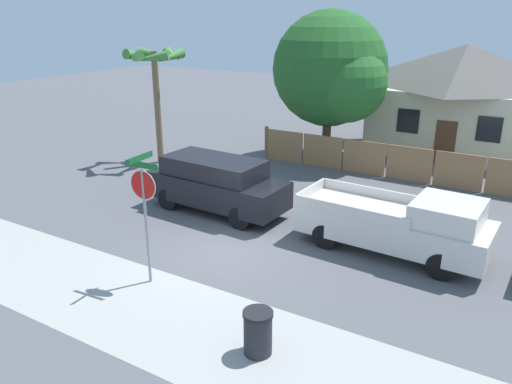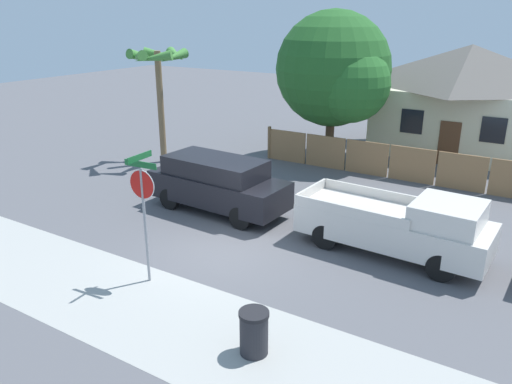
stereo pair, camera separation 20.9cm
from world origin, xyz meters
The scene contains 10 objects.
ground_plane centered at (0.00, 0.00, 0.00)m, with size 80.00×80.00×0.00m, color #56565B.
sidewalk_strip centered at (0.00, -3.60, 0.00)m, with size 36.00×3.20×0.01m.
wooden_fence centered at (2.91, 9.06, 0.71)m, with size 13.50×0.12×1.53m.
house centered at (3.64, 15.07, 2.67)m, with size 8.28×6.03×5.15m.
oak_tree centered at (-1.14, 10.43, 4.03)m, with size 5.40×5.15×6.72m.
palm_tree centered at (-7.64, 5.97, 4.35)m, with size 2.52×2.72×5.08m.
red_suv centered at (-1.92, 2.31, 1.03)m, with size 5.04×2.11×1.89m.
orange_pickup centered at (4.39, 2.30, 0.89)m, with size 5.42×2.21×1.83m.
stop_sign centered at (-0.60, -2.55, 2.31)m, with size 0.94×0.85×3.38m.
trash_bin centered at (3.23, -3.61, 0.48)m, with size 0.62×0.62×0.96m.
Camera 1 is at (7.51, -10.88, 6.50)m, focal length 35.00 mm.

